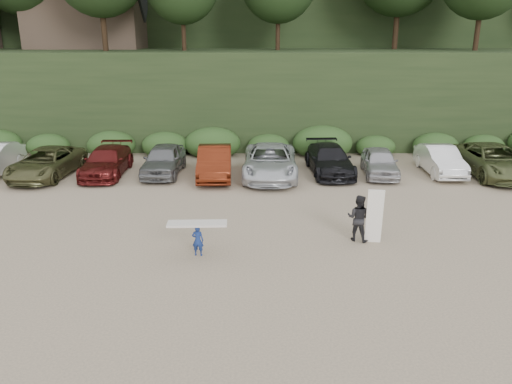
{
  "coord_description": "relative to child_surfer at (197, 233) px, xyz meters",
  "views": [
    {
      "loc": [
        0.42,
        -15.14,
        7.08
      ],
      "look_at": [
        0.39,
        3.0,
        1.3
      ],
      "focal_mm": 35.0,
      "sensor_mm": 36.0,
      "label": 1
    }
  ],
  "objects": [
    {
      "name": "ground",
      "position": [
        1.54,
        -0.11,
        -0.8
      ],
      "size": [
        120.0,
        120.0,
        0.0
      ],
      "primitive_type": "plane",
      "color": "tan",
      "rests_on": "ground"
    },
    {
      "name": "parked_cars",
      "position": [
        3.87,
        9.79,
        -0.03
      ],
      "size": [
        39.26,
        6.24,
        1.63
      ],
      "color": "silver",
      "rests_on": "ground"
    },
    {
      "name": "child_surfer",
      "position": [
        0.0,
        0.0,
        0.0
      ],
      "size": [
        1.97,
        0.61,
        1.17
      ],
      "color": "navy",
      "rests_on": "ground"
    },
    {
      "name": "adult_surfer",
      "position": [
        5.6,
        1.27,
        0.06
      ],
      "size": [
        1.3,
        0.94,
        2.0
      ],
      "color": "black",
      "rests_on": "ground"
    }
  ]
}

